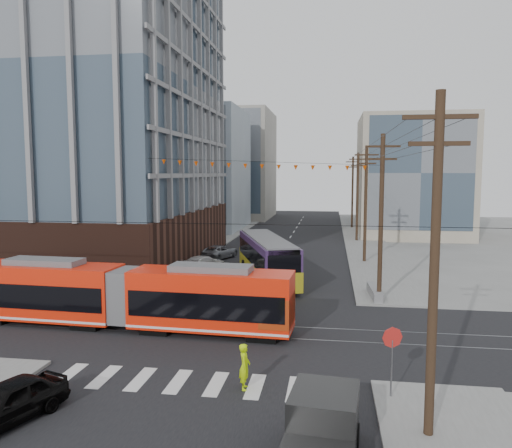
{
  "coord_description": "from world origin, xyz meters",
  "views": [
    {
      "loc": [
        5.29,
        -21.94,
        8.51
      ],
      "look_at": [
        0.34,
        10.82,
        5.12
      ],
      "focal_mm": 35.0,
      "sensor_mm": 36.0,
      "label": 1
    }
  ],
  "objects": [
    {
      "name": "ground",
      "position": [
        0.0,
        0.0,
        0.0
      ],
      "size": [
        160.0,
        160.0,
        0.0
      ],
      "primitive_type": "plane",
      "color": "slate"
    },
    {
      "name": "stop_sign",
      "position": [
        7.62,
        -3.38,
        1.32
      ],
      "size": [
        1.03,
        1.03,
        2.63
      ],
      "primitive_type": null,
      "rotation": [
        0.0,
        0.0,
        0.35
      ],
      "color": "red",
      "rests_on": "ground"
    },
    {
      "name": "parked_car_silver",
      "position": [
        -5.79,
        15.3,
        0.83
      ],
      "size": [
        3.67,
        5.34,
        1.67
      ],
      "primitive_type": "imported",
      "rotation": [
        0.0,
        0.0,
        3.56
      ],
      "color": "#9D9D9D",
      "rests_on": "ground"
    },
    {
      "name": "parked_car_grey",
      "position": [
        -5.73,
        26.25,
        0.67
      ],
      "size": [
        3.78,
        5.3,
        1.34
      ],
      "primitive_type": "imported",
      "rotation": [
        0.0,
        0.0,
        2.78
      ],
      "color": "slate",
      "rests_on": "ground"
    },
    {
      "name": "bg_bldg_nw_far",
      "position": [
        -14.0,
        72.0,
        10.0
      ],
      "size": [
        16.0,
        18.0,
        20.0
      ],
      "primitive_type": "cube",
      "color": "gray",
      "rests_on": "ground"
    },
    {
      "name": "streetcar",
      "position": [
        -5.8,
        3.51,
        1.78
      ],
      "size": [
        18.53,
        3.5,
        3.55
      ],
      "primitive_type": null,
      "rotation": [
        0.0,
        0.0,
        -0.05
      ],
      "color": "red",
      "rests_on": "ground"
    },
    {
      "name": "city_bus",
      "position": [
        0.28,
        17.06,
        1.75
      ],
      "size": [
        6.45,
        12.56,
        3.5
      ],
      "primitive_type": null,
      "rotation": [
        0.0,
        0.0,
        0.32
      ],
      "color": "#39224E",
      "rests_on": "ground"
    },
    {
      "name": "bg_bldg_ne_near",
      "position": [
        16.0,
        48.0,
        8.0
      ],
      "size": [
        14.0,
        14.0,
        16.0
      ],
      "primitive_type": "cube",
      "color": "gray",
      "rests_on": "ground"
    },
    {
      "name": "bg_bldg_ne_far",
      "position": [
        18.0,
        68.0,
        7.0
      ],
      "size": [
        16.0,
        16.0,
        14.0
      ],
      "primitive_type": "cube",
      "color": "#8C99A5",
      "rests_on": "ground"
    },
    {
      "name": "pickup_truck",
      "position": [
        5.02,
        -8.77,
        0.95
      ],
      "size": [
        2.55,
        5.77,
        1.9
      ],
      "primitive_type": null,
      "rotation": [
        0.0,
        0.0,
        -0.1
      ],
      "color": "black",
      "rests_on": "ground"
    },
    {
      "name": "pedestrian",
      "position": [
        2.02,
        -3.26,
        0.92
      ],
      "size": [
        0.51,
        0.72,
        1.84
      ],
      "primitive_type": "imported",
      "rotation": [
        0.0,
        0.0,
        1.69
      ],
      "color": "#B8E606",
      "rests_on": "ground"
    },
    {
      "name": "bg_bldg_nw_near",
      "position": [
        -17.0,
        52.0,
        9.0
      ],
      "size": [
        18.0,
        16.0,
        18.0
      ],
      "primitive_type": "cube",
      "color": "#8C99A5",
      "rests_on": "ground"
    },
    {
      "name": "utility_pole_near",
      "position": [
        8.5,
        -6.0,
        5.5
      ],
      "size": [
        0.3,
        0.3,
        11.0
      ],
      "primitive_type": "cylinder",
      "color": "black",
      "rests_on": "ground"
    },
    {
      "name": "utility_pole_far",
      "position": [
        8.5,
        56.0,
        5.5
      ],
      "size": [
        0.3,
        0.3,
        11.0
      ],
      "primitive_type": "cylinder",
      "color": "black",
      "rests_on": "ground"
    },
    {
      "name": "office_building",
      "position": [
        -22.0,
        23.0,
        14.3
      ],
      "size": [
        30.0,
        25.0,
        28.6
      ],
      "primitive_type": "cube",
      "color": "#381E16",
      "rests_on": "ground"
    },
    {
      "name": "parked_car_white",
      "position": [
        -5.58,
        19.44,
        0.7
      ],
      "size": [
        3.69,
        5.2,
        1.4
      ],
      "primitive_type": "imported",
      "rotation": [
        0.0,
        0.0,
        2.74
      ],
      "color": "silver",
      "rests_on": "ground"
    },
    {
      "name": "black_sedan",
      "position": [
        -5.54,
        -7.09,
        0.72
      ],
      "size": [
        3.03,
        4.58,
        1.45
      ],
      "primitive_type": "imported",
      "rotation": [
        0.0,
        0.0,
        -0.34
      ],
      "color": "black",
      "rests_on": "ground"
    },
    {
      "name": "jersey_barrier",
      "position": [
        8.3,
        12.14,
        0.39
      ],
      "size": [
        1.09,
        3.92,
        0.77
      ],
      "primitive_type": "cube",
      "rotation": [
        0.0,
        0.0,
        0.06
      ],
      "color": "gray",
      "rests_on": "ground"
    }
  ]
}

